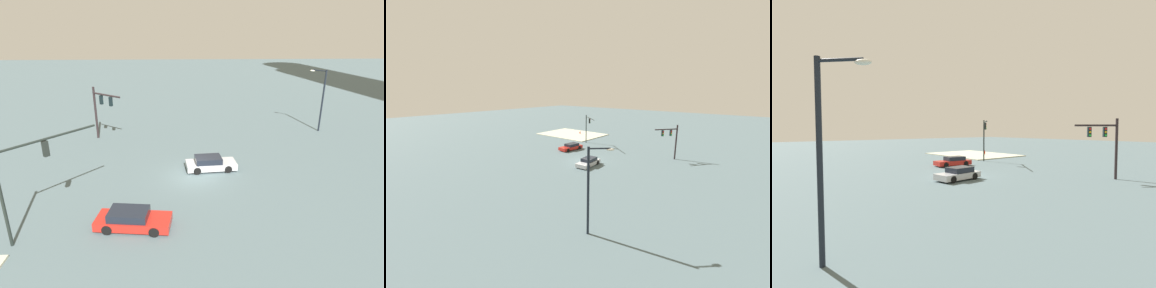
{
  "view_description": "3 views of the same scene",
  "coord_description": "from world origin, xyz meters",
  "views": [
    {
      "loc": [
        24.61,
        -1.18,
        12.08
      ],
      "look_at": [
        1.17,
        -0.25,
        3.41
      ],
      "focal_mm": 30.36,
      "sensor_mm": 36.0,
      "label": 1
    },
    {
      "loc": [
        -22.3,
        29.21,
        11.4
      ],
      "look_at": [
        -0.62,
        2.9,
        3.52
      ],
      "focal_mm": 22.19,
      "sensor_mm": 36.0,
      "label": 2
    },
    {
      "loc": [
        -22.82,
        17.82,
        4.82
      ],
      "look_at": [
        1.2,
        -1.38,
        3.17
      ],
      "focal_mm": 27.04,
      "sensor_mm": 36.0,
      "label": 3
    }
  ],
  "objects": [
    {
      "name": "traffic_signal_near_corner",
      "position": [
        -10.02,
        -9.71,
        3.77
      ],
      "size": [
        2.63,
        3.37,
        5.77
      ],
      "rotation": [
        0.0,
        0.0,
        0.92
      ],
      "color": "black",
      "rests_on": "ground"
    },
    {
      "name": "sedan_car_waiting_far",
      "position": [
        7.01,
        -4.24,
        0.58
      ],
      "size": [
        2.38,
        4.87,
        1.21
      ],
      "rotation": [
        0.0,
        0.0,
        1.46
      ],
      "color": "#B22119",
      "rests_on": "ground"
    },
    {
      "name": "sedan_car_approaching",
      "position": [
        -1.5,
        1.46,
        0.57
      ],
      "size": [
        2.28,
        4.52,
        1.21
      ],
      "rotation": [
        0.0,
        0.0,
        1.66
      ],
      "color": "#B4B7BC",
      "rests_on": "ground"
    },
    {
      "name": "ground_plane",
      "position": [
        0.0,
        0.0,
        0.0
      ],
      "size": [
        195.2,
        195.2,
        0.0
      ],
      "primitive_type": "plane",
      "color": "#4E6166"
    },
    {
      "name": "traffic_signal_opposite_side",
      "position": [
        7.35,
        -10.03,
        4.27
      ],
      "size": [
        5.13,
        4.25,
        6.04
      ],
      "rotation": [
        0.0,
        0.0,
        2.45
      ],
      "color": "black",
      "rests_on": "ground"
    },
    {
      "name": "streetlamp_curved_arm",
      "position": [
        -12.22,
        15.39,
        4.21
      ],
      "size": [
        1.62,
        1.54,
        7.25
      ],
      "rotation": [
        0.0,
        0.0,
        -2.39
      ],
      "color": "black",
      "rests_on": "ground"
    }
  ]
}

